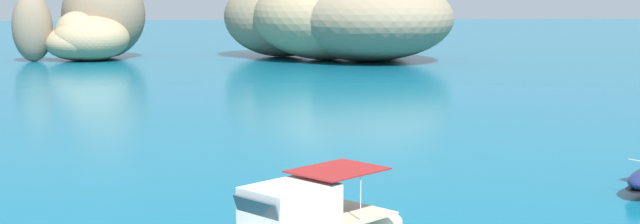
{
  "coord_description": "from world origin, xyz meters",
  "views": [
    {
      "loc": [
        -3.48,
        -14.75,
        7.05
      ],
      "look_at": [
        -0.76,
        16.38,
        2.57
      ],
      "focal_mm": 47.17,
      "sensor_mm": 36.0,
      "label": 1
    }
  ],
  "objects": [
    {
      "name": "islet_large",
      "position": [
        6.48,
        73.08,
        4.32
      ],
      "size": [
        28.83,
        27.31,
        9.14
      ],
      "color": "#84755B",
      "rests_on": "ground"
    },
    {
      "name": "islet_small",
      "position": [
        -19.86,
        75.29,
        3.51
      ],
      "size": [
        13.99,
        12.95,
        9.29
      ],
      "color": "#756651",
      "rests_on": "ground"
    }
  ]
}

